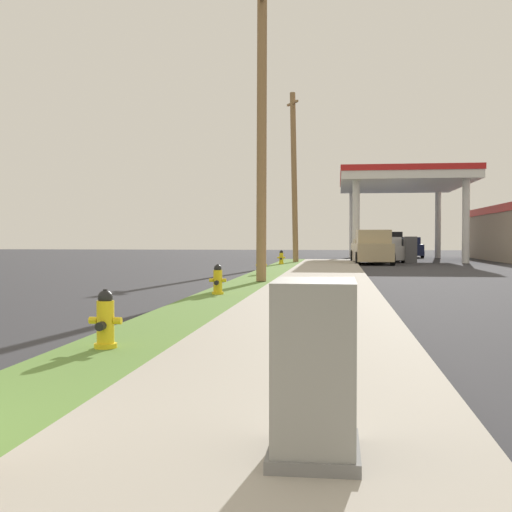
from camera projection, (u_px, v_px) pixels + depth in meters
The scene contains 13 objects.
sidewalk_slab at pixel (239, 509), 3.52m from camera, with size 3.20×80.00×0.12m, color #A8A093.
fire_hydrant_nearest at pixel (105, 322), 8.30m from camera, with size 0.42×0.37×0.74m.
fire_hydrant_second at pixel (218, 281), 16.23m from camera, with size 0.42×0.38×0.74m.
fire_hydrant_third at pixel (261, 266), 25.21m from camera, with size 0.42×0.37×0.74m.
fire_hydrant_fourth at pixel (281, 258), 34.93m from camera, with size 0.42×0.37×0.74m.
utility_pole_midground at pixel (262, 128), 21.12m from camera, with size 0.36×1.40×9.67m.
utility_pole_background at pixel (294, 176), 38.32m from camera, with size 0.83×1.31×9.91m.
utility_cabinet at pixel (315, 375), 4.17m from camera, with size 0.57×0.76×1.13m.
gas_station_canopy at pixel (511, 223), 44.11m from camera, with size 16.80×14.52×5.89m.
car_silver_by_near_pump at pixel (387, 250), 41.69m from camera, with size 1.95×4.50×1.57m.
car_navy_by_far_pump at pixel (408, 248), 51.81m from camera, with size 2.12×4.58×1.57m.
truck_tan_at_forecourt at pixel (372, 248), 38.01m from camera, with size 2.34×5.48×1.97m.
truck_black_on_apron at pixel (390, 246), 48.44m from camera, with size 2.30×5.47×1.97m.
Camera 1 is at (3.52, -3.44, 1.51)m, focal length 46.10 mm.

